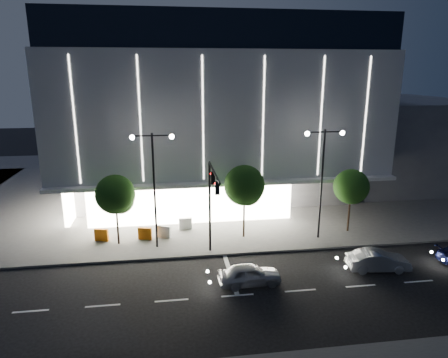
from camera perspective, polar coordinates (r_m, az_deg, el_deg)
ground at (r=26.49m, az=-3.07°, el=-14.91°), size 160.00×160.00×0.00m
sidewalk_museum at (r=49.16m, az=0.28°, el=-0.45°), size 70.00×40.00×0.15m
museum at (r=45.61m, az=-1.95°, el=10.08°), size 30.00×25.80×18.00m
annex_building at (r=55.14m, az=22.53°, el=5.34°), size 16.00×20.00×10.00m
traffic_mast at (r=27.61m, az=-1.75°, el=-2.22°), size 0.33×5.89×7.07m
street_lamp_west at (r=29.80m, az=-10.00°, el=0.71°), size 3.16×0.36×9.00m
street_lamp_east at (r=32.05m, az=13.90°, el=1.50°), size 3.16×0.36×9.00m
tree_left at (r=31.55m, az=-15.20°, el=-2.42°), size 3.02×3.02×5.72m
tree_mid at (r=31.74m, az=2.96°, el=-1.23°), size 3.25×3.25×6.15m
tree_right at (r=34.67m, az=17.72°, el=-1.30°), size 2.91×2.91×5.51m
car_lead at (r=26.28m, az=3.68°, el=-13.46°), size 4.12×1.81×1.38m
car_second at (r=29.86m, az=21.14°, el=-10.83°), size 4.36×1.91×1.39m
barrier_a at (r=33.56m, az=-17.10°, el=-7.65°), size 1.13×0.53×1.00m
barrier_b at (r=34.52m, az=-5.54°, el=-6.38°), size 1.11×0.32×1.00m
barrier_c at (r=33.00m, az=-11.23°, el=-7.65°), size 1.13×0.54×1.00m
barrier_d at (r=33.11m, az=-8.59°, el=-7.44°), size 1.11×0.68×1.00m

